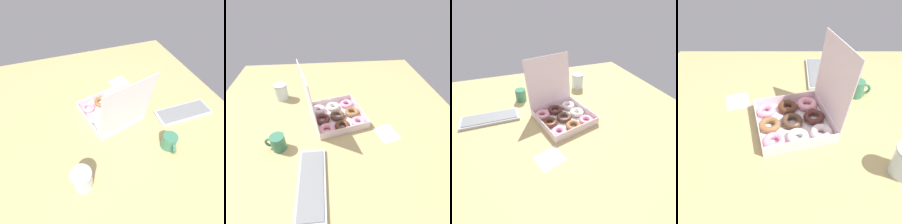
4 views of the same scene
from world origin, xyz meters
The scene contains 5 objects.
ground_plane centered at (0.00, 0.00, -1.00)cm, with size 180.00×180.00×2.00cm, color tan.
donut_box centered at (-6.70, -0.13, 4.14)cm, with size 41.87×44.64×39.23cm.
keyboard centered at (-54.01, 14.46, 1.06)cm, with size 38.85×14.09×2.20cm.
coffee_mug centered at (-29.81, 34.02, 4.92)cm, with size 8.22×11.98×9.60cm.
paper_napkin centered at (-24.29, -32.37, 0.07)cm, with size 14.41×12.25×0.15cm, color white.
Camera 4 is at (72.62, -3.39, 72.03)cm, focal length 35.00 mm.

